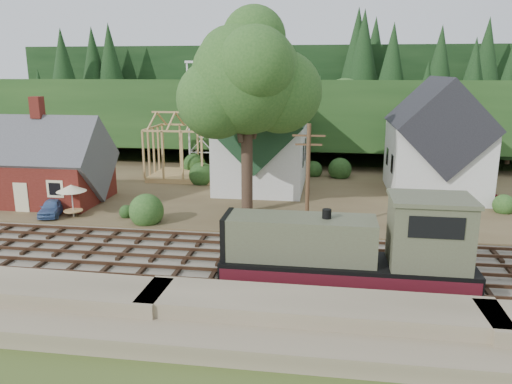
# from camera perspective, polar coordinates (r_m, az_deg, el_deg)

# --- Properties ---
(ground) EXTENTS (140.00, 140.00, 0.00)m
(ground) POSITION_cam_1_polar(r_m,az_deg,el_deg) (31.50, -7.65, -7.69)
(ground) COLOR #384C1E
(ground) RESTS_ON ground
(embankment) EXTENTS (64.00, 5.00, 1.60)m
(embankment) POSITION_cam_1_polar(r_m,az_deg,el_deg) (24.22, -13.33, -14.89)
(embankment) COLOR #7F7259
(embankment) RESTS_ON ground
(railroad_bed) EXTENTS (64.00, 11.00, 0.16)m
(railroad_bed) POSITION_cam_1_polar(r_m,az_deg,el_deg) (31.47, -7.65, -7.56)
(railroad_bed) COLOR #726B5B
(railroad_bed) RESTS_ON ground
(village_flat) EXTENTS (64.00, 26.00, 0.30)m
(village_flat) POSITION_cam_1_polar(r_m,az_deg,el_deg) (48.22, -1.81, 0.22)
(village_flat) COLOR brown
(village_flat) RESTS_ON ground
(hillside) EXTENTS (70.00, 28.96, 12.74)m
(hillside) POSITION_cam_1_polar(r_m,az_deg,el_deg) (71.54, 1.60, 4.58)
(hillside) COLOR #1E3F19
(hillside) RESTS_ON ground
(ridge) EXTENTS (80.00, 20.00, 12.00)m
(ridge) POSITION_cam_1_polar(r_m,az_deg,el_deg) (87.28, 2.86, 6.25)
(ridge) COLOR black
(ridge) RESTS_ON ground
(depot) EXTENTS (10.80, 7.41, 9.00)m
(depot) POSITION_cam_1_polar(r_m,az_deg,el_deg) (46.82, -23.13, 2.53)
(depot) COLOR #511812
(depot) RESTS_ON village_flat
(church) EXTENTS (8.40, 15.17, 13.00)m
(church) POSITION_cam_1_polar(r_m,az_deg,el_deg) (48.63, 0.83, 6.37)
(church) COLOR silver
(church) RESTS_ON village_flat
(farmhouse) EXTENTS (8.40, 10.80, 10.60)m
(farmhouse) POSITION_cam_1_polar(r_m,az_deg,el_deg) (48.55, 19.87, 5.17)
(farmhouse) COLOR silver
(farmhouse) RESTS_ON village_flat
(timber_frame) EXTENTS (8.20, 6.20, 6.99)m
(timber_frame) POSITION_cam_1_polar(r_m,az_deg,el_deg) (52.78, -7.51, 4.75)
(timber_frame) COLOR tan
(timber_frame) RESTS_ON village_flat
(lattice_tower) EXTENTS (3.20, 3.20, 12.12)m
(lattice_tower) POSITION_cam_1_polar(r_m,az_deg,el_deg) (57.94, -6.08, 12.31)
(lattice_tower) COLOR silver
(lattice_tower) RESTS_ON village_flat
(big_tree) EXTENTS (10.90, 8.40, 14.70)m
(big_tree) POSITION_cam_1_polar(r_m,az_deg,el_deg) (38.72, -0.81, 11.94)
(big_tree) COLOR #38281E
(big_tree) RESTS_ON village_flat
(telegraph_pole_near) EXTENTS (2.20, 0.28, 8.00)m
(telegraph_pole_near) POSITION_cam_1_polar(r_m,az_deg,el_deg) (34.12, 5.94, 1.50)
(telegraph_pole_near) COLOR #4C331E
(telegraph_pole_near) RESTS_ON ground
(locomotive) EXTENTS (12.96, 3.24, 5.16)m
(locomotive) POSITION_cam_1_polar(r_m,az_deg,el_deg) (26.81, 11.35, -6.60)
(locomotive) COLOR black
(locomotive) RESTS_ON railroad_bed
(car_blue) EXTENTS (2.41, 4.02, 1.28)m
(car_blue) POSITION_cam_1_polar(r_m,az_deg,el_deg) (42.43, -22.27, -1.62)
(car_blue) COLOR #5275AF
(car_blue) RESTS_ON village_flat
(car_green) EXTENTS (3.65, 1.97, 1.14)m
(car_green) POSITION_cam_1_polar(r_m,az_deg,el_deg) (50.80, -25.21, 0.43)
(car_green) COLOR #7DA673
(car_green) RESTS_ON village_flat
(car_red) EXTENTS (4.05, 1.91, 1.12)m
(car_red) POSITION_cam_1_polar(r_m,az_deg,el_deg) (46.56, 25.34, -0.72)
(car_red) COLOR #B80E2B
(car_red) RESTS_ON village_flat
(patio_set) EXTENTS (2.28, 2.28, 2.54)m
(patio_set) POSITION_cam_1_polar(r_m,az_deg,el_deg) (41.11, -20.35, 0.27)
(patio_set) COLOR silver
(patio_set) RESTS_ON village_flat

